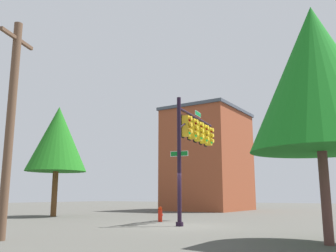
{
  "coord_description": "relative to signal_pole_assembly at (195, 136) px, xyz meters",
  "views": [
    {
      "loc": [
        -15.27,
        -9.18,
        1.42
      ],
      "look_at": [
        -0.48,
        0.35,
        4.81
      ],
      "focal_mm": 38.87,
      "sensor_mm": 36.0,
      "label": 1
    }
  ],
  "objects": [
    {
      "name": "brick_building",
      "position": [
        15.85,
        7.1,
        0.41
      ],
      "size": [
        8.53,
        7.04,
        10.09
      ],
      "color": "brown",
      "rests_on": "ground_plane"
    },
    {
      "name": "ground_plane",
      "position": [
        -2.21,
        -0.3,
        -4.65
      ],
      "size": [
        120.0,
        120.0,
        0.0
      ],
      "primitive_type": "plane",
      "color": "#484641"
    },
    {
      "name": "signal_pole_assembly",
      "position": [
        0.0,
        0.0,
        0.0
      ],
      "size": [
        5.33,
        1.4,
        6.32
      ],
      "color": "black",
      "rests_on": "ground_plane"
    },
    {
      "name": "tree_near",
      "position": [
        0.08,
        11.36,
        0.83
      ],
      "size": [
        4.27,
        4.27,
        7.88
      ],
      "color": "#58361B",
      "rests_on": "ground_plane"
    },
    {
      "name": "tree_mid",
      "position": [
        -5.59,
        -7.45,
        0.52
      ],
      "size": [
        4.34,
        4.34,
        7.59
      ],
      "color": "#52332D",
      "rests_on": "ground_plane"
    },
    {
      "name": "fire_hydrant",
      "position": [
        -0.07,
        2.26,
        -4.24
      ],
      "size": [
        0.33,
        0.24,
        0.83
      ],
      "color": "red",
      "rests_on": "ground_plane"
    },
    {
      "name": "utility_pole",
      "position": [
        -10.17,
        1.64,
        -0.76
      ],
      "size": [
        1.73,
        0.75,
        7.53
      ],
      "color": "brown",
      "rests_on": "ground_plane"
    }
  ]
}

